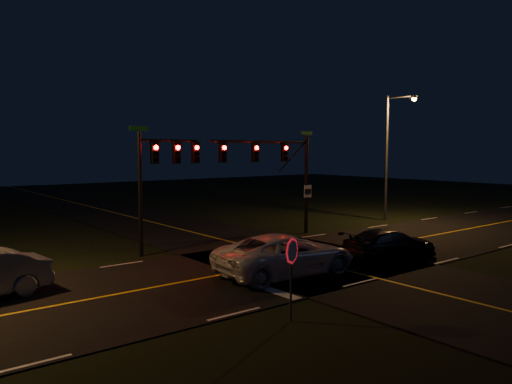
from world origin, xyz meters
TOP-DOWN VIEW (x-y plane):
  - ground at (0.00, 0.00)m, footprint 120.00×120.00m
  - road_ew at (0.00, 0.00)m, footprint 120.00×9.00m
  - road_ns at (0.00, 0.00)m, footprint 8.00×120.00m
  - lane_markings at (0.24, -0.10)m, footprint 120.00×120.00m
  - streetlight_ne at (14.00, 5.64)m, footprint 0.50×2.46m
  - signal_mast_ne at (3.14, 5.49)m, footprint 7.47×0.41m
  - signal_mast_nw at (-4.39, 5.49)m, footprint 3.77×0.41m
  - stop_sign at (-6.00, -5.83)m, footprint 0.75×0.33m
  - pickup_white at (-2.50, -1.63)m, footprint 3.61×6.40m
  - suv_dark at (3.32, -2.40)m, footprint 3.44×5.43m

SIDE VIEW (x-z plane):
  - ground at x=0.00m, z-range 0.00..0.00m
  - road_ew at x=0.00m, z-range 0.00..0.04m
  - road_ns at x=0.00m, z-range 0.00..0.04m
  - lane_markings at x=0.24m, z-range 0.04..0.05m
  - suv_dark at x=3.32m, z-range 0.00..1.40m
  - pickup_white at x=-2.50m, z-range 0.00..1.67m
  - stop_sign at x=-6.00m, z-range 0.56..3.11m
  - signal_mast_nw at x=-4.39m, z-range 1.13..7.39m
  - signal_mast_ne at x=3.14m, z-range 1.22..7.48m
  - streetlight_ne at x=14.00m, z-range 0.84..9.84m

